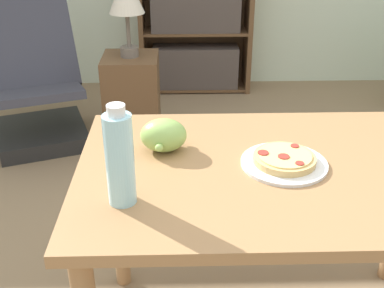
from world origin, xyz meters
The scene contains 7 objects.
dining_table centered at (0.09, -0.11, 0.63)m, with size 1.22×0.76×0.73m.
pizza_on_plate centered at (0.09, -0.10, 0.74)m, with size 0.25×0.25×0.04m.
grape_bunch centered at (-0.26, 0.00, 0.78)m, with size 0.14×0.13×0.10m.
drink_bottle centered at (-0.36, -0.28, 0.86)m, with size 0.07×0.07×0.27m.
lounge_chair_near centered at (-1.13, 1.56, 0.29)m, with size 0.77×0.91×0.88m.
bookshelf centered at (-0.08, 2.45, 0.67)m, with size 0.87×0.30×1.41m.
side_table centered at (-0.52, 1.55, 0.28)m, with size 0.34×0.34×0.55m.
Camera 1 is at (-0.21, -1.31, 1.43)m, focal length 45.00 mm.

